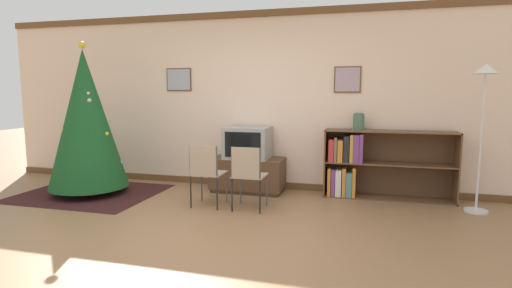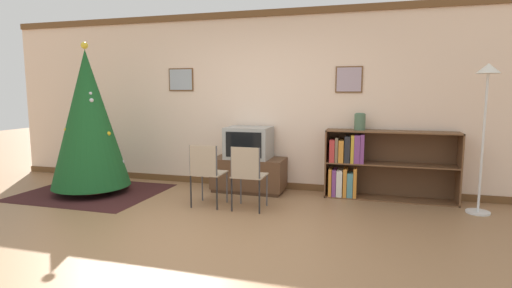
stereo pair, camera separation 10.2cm
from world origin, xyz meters
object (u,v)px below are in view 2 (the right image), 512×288
Objects in this scene: television at (249,143)px; folding_chair_left at (206,171)px; tv_console at (249,174)px; vase at (360,121)px; standing_lamp at (486,99)px; bookshelf at (367,165)px; folding_chair_right at (248,174)px; christmas_tree at (88,119)px.

folding_chair_left is at bearing -106.37° from television.
tv_console is 4.50× the size of vase.
standing_lamp reaches higher than vase.
bookshelf is at bearing 3.44° from television.
tv_console is 0.48m from television.
folding_chair_right is 3.00m from standing_lamp.
folding_chair_left is at bearing 180.00° from folding_chair_right.
christmas_tree is 1.20× the size of standing_lamp.
tv_console is 1.31× the size of folding_chair_right.
standing_lamp reaches higher than folding_chair_right.
standing_lamp is (1.46, -0.38, 0.32)m from vase.
bookshelf is (1.71, 0.10, -0.27)m from television.
television is 2.72× the size of vase.
christmas_tree is 2.36m from television.
standing_lamp is at bearing -4.96° from tv_console.
bookshelf is (3.92, 0.85, -0.62)m from christmas_tree.
tv_console is at bearing 90.00° from television.
standing_lamp is at bearing -14.70° from vase.
vase reaches higher than television.
folding_chair_left is at bearing -152.10° from bookshelf.
vase reaches higher than tv_console.
christmas_tree reaches higher than bookshelf.
standing_lamp reaches higher than bookshelf.
christmas_tree is 2.67× the size of folding_chair_right.
vase is at bearing 171.23° from bookshelf.
christmas_tree is 2.48m from tv_console.
folding_chair_right is 0.47× the size of bookshelf.
christmas_tree is at bearing 175.31° from folding_chair_right.
christmas_tree is 2.04× the size of tv_console.
christmas_tree reaches higher than folding_chair_left.
christmas_tree is at bearing 173.96° from folding_chair_left.
christmas_tree is 1.24× the size of bookshelf.
folding_chair_left is at bearing -150.14° from vase.
vase is (1.87, 1.07, 0.61)m from folding_chair_left.
folding_chair_left is 3.52m from standing_lamp.
standing_lamp is (2.77, 0.69, 0.93)m from folding_chair_right.
folding_chair_right reaches higher than tv_console.
tv_console is at bearing 106.33° from folding_chair_right.
bookshelf reaches higher than tv_console.
standing_lamp is (1.34, -0.36, 0.93)m from bookshelf.
tv_console is 0.59× the size of standing_lamp.
television is 1.63m from vase.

